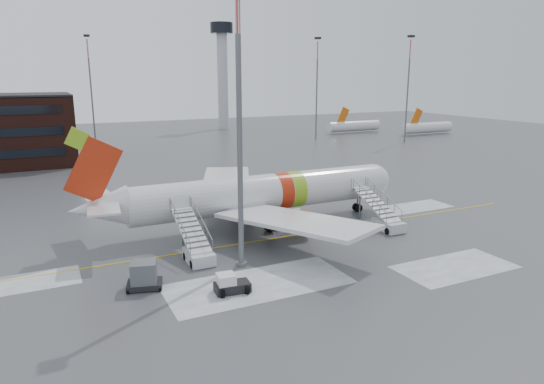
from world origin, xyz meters
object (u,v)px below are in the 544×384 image
airliner (255,194)px  airstair_fwd (384,218)px  light_mast_near (239,119)px  airstair_aft (196,248)px  uld_container (144,276)px  pushback_tug (230,284)px

airliner → airstair_fwd: size_ratio=4.55×
light_mast_near → airstair_aft: bearing=135.4°
uld_container → airliner: bearing=37.4°
airstair_aft → uld_container: airstair_aft is taller
airliner → pushback_tug: airliner is taller
airstair_fwd → light_mast_near: 20.53m
airstair_fwd → airliner: bearing=150.6°
airliner → uld_container: bearing=-142.6°
airstair_aft → uld_container: size_ratio=2.64×
airliner → light_mast_near: light_mast_near is taller
airliner → airstair_fwd: 13.51m
airliner → airstair_aft: airliner is taller
uld_container → light_mast_near: 13.83m
airstair_fwd → airstair_aft: bearing=180.0°
airliner → light_mast_near: size_ratio=1.51×
airliner → airstair_fwd: bearing=-29.4°
pushback_tug → uld_container: uld_container is taller
airstair_aft → light_mast_near: size_ratio=0.33×
airstair_fwd → pushback_tug: (-19.77, -7.36, -0.42)m
airliner → uld_container: airliner is taller
airstair_aft → light_mast_near: (2.98, -2.94, 11.04)m
airstair_fwd → uld_container: bearing=-171.3°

